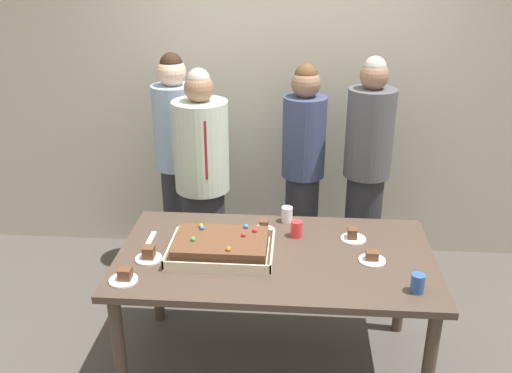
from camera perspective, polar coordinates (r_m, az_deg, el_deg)
The scene contains 17 objects.
ground_plane at distance 3.68m, azimuth 1.81°, elevation -17.58°, with size 12.00×12.00×0.00m, color #4C4742.
interior_back_panel at distance 4.48m, azimuth 3.03°, elevation 11.48°, with size 8.00×0.12×3.00m, color beige.
party_table at distance 3.27m, azimuth 1.96°, elevation -8.18°, with size 1.80×1.00×0.79m.
sheet_cake at distance 3.20m, azimuth -3.54°, elevation -6.11°, with size 0.59×0.42×0.12m.
plated_slice_near_left at distance 3.05m, azimuth -13.19°, elevation -8.89°, with size 0.15×0.15×0.07m.
plated_slice_near_right at distance 3.21m, azimuth -10.81°, elevation -6.84°, with size 0.15×0.15×0.08m.
plated_slice_far_left at distance 3.41m, azimuth 9.77°, elevation -4.96°, with size 0.15×0.15×0.07m.
plated_slice_far_right at distance 3.21m, azimuth 11.67°, elevation -7.11°, with size 0.15×0.15×0.06m.
plated_slice_center_front at distance 3.45m, azimuth 0.77°, elevation -4.20°, with size 0.15×0.15×0.08m.
drink_cup_nearest at distance 3.39m, azimuth 4.12°, elevation -4.30°, with size 0.07×0.07×0.10m, color red.
drink_cup_middle at distance 2.98m, azimuth 16.06°, elevation -9.40°, with size 0.07×0.07×0.10m, color #2D5199.
drink_cup_far_end at distance 3.57m, azimuth 3.16°, elevation -2.84°, with size 0.07×0.07×0.10m, color white.
cake_server_utensil at distance 3.42m, azimuth -10.66°, elevation -5.32°, with size 0.03×0.20×0.01m, color silver.
person_serving_front at distance 4.07m, azimuth 11.10°, elevation 1.18°, with size 0.33×0.33×1.75m.
person_green_shirt_behind at distance 3.97m, azimuth -5.42°, elevation 0.17°, with size 0.38×0.38×1.68m.
person_striped_tie_right at distance 4.16m, azimuth 4.77°, elevation 1.55°, with size 0.31×0.31×1.67m.
person_far_right_suit at distance 4.33m, azimuth -8.03°, elevation 2.66°, with size 0.32×0.32×1.72m.
Camera 1 is at (0.10, -2.79, 2.40)m, focal length 39.48 mm.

